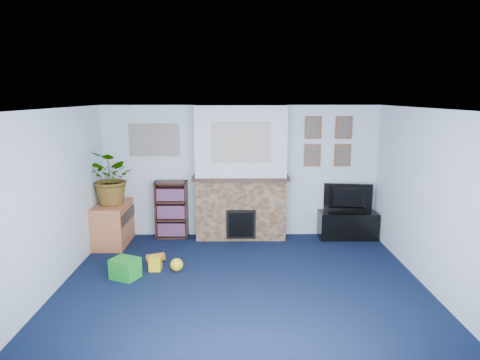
{
  "coord_description": "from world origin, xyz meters",
  "views": [
    {
      "loc": [
        -0.09,
        -5.45,
        2.56
      ],
      "look_at": [
        -0.03,
        0.77,
        1.33
      ],
      "focal_mm": 32.0,
      "sensor_mm": 36.0,
      "label": 1
    }
  ],
  "objects_px": {
    "tv_stand": "(347,226)",
    "sideboard": "(113,225)",
    "television": "(348,198)",
    "bookshelf": "(172,211)"
  },
  "relations": [
    {
      "from": "tv_stand",
      "to": "television",
      "type": "distance_m",
      "value": 0.52
    },
    {
      "from": "television",
      "to": "bookshelf",
      "type": "xyz_separation_m",
      "value": [
        -3.21,
        0.06,
        -0.24
      ]
    },
    {
      "from": "bookshelf",
      "to": "sideboard",
      "type": "bearing_deg",
      "value": -159.99
    },
    {
      "from": "television",
      "to": "sideboard",
      "type": "height_order",
      "value": "television"
    },
    {
      "from": "bookshelf",
      "to": "sideboard",
      "type": "distance_m",
      "value": 1.05
    },
    {
      "from": "tv_stand",
      "to": "sideboard",
      "type": "relative_size",
      "value": 1.1
    },
    {
      "from": "bookshelf",
      "to": "sideboard",
      "type": "relative_size",
      "value": 1.12
    },
    {
      "from": "bookshelf",
      "to": "sideboard",
      "type": "height_order",
      "value": "bookshelf"
    },
    {
      "from": "tv_stand",
      "to": "bookshelf",
      "type": "height_order",
      "value": "bookshelf"
    },
    {
      "from": "sideboard",
      "to": "bookshelf",
      "type": "bearing_deg",
      "value": 20.01
    }
  ]
}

